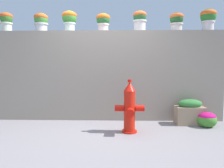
# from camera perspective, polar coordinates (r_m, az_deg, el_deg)

# --- Properties ---
(ground_plane) EXTENTS (24.00, 24.00, 0.00)m
(ground_plane) POSITION_cam_1_polar(r_m,az_deg,el_deg) (3.74, -2.62, -13.41)
(ground_plane) COLOR gray
(stone_wall) EXTENTS (5.00, 0.29, 1.92)m
(stone_wall) POSITION_cam_1_polar(r_m,az_deg,el_deg) (4.65, -1.67, 2.20)
(stone_wall) COLOR gray
(stone_wall) RESTS_ON ground
(potted_plant_0) EXTENTS (0.27, 0.27, 0.43)m
(potted_plant_0) POSITION_cam_1_polar(r_m,az_deg,el_deg) (5.36, -26.54, 15.12)
(potted_plant_0) COLOR beige
(potted_plant_0) RESTS_ON stone_wall
(potted_plant_1) EXTENTS (0.30, 0.30, 0.40)m
(potted_plant_1) POSITION_cam_1_polar(r_m,az_deg,el_deg) (5.04, -18.53, 15.76)
(potted_plant_1) COLOR silver
(potted_plant_1) RESTS_ON stone_wall
(potted_plant_2) EXTENTS (0.32, 0.32, 0.45)m
(potted_plant_2) POSITION_cam_1_polar(r_m,az_deg,el_deg) (4.90, -11.36, 16.83)
(potted_plant_2) COLOR silver
(potted_plant_2) RESTS_ON stone_wall
(potted_plant_3) EXTENTS (0.30, 0.30, 0.39)m
(potted_plant_3) POSITION_cam_1_polar(r_m,az_deg,el_deg) (4.78, -2.40, 16.64)
(potted_plant_3) COLOR beige
(potted_plant_3) RESTS_ON stone_wall
(potted_plant_4) EXTENTS (0.29, 0.29, 0.44)m
(potted_plant_4) POSITION_cam_1_polar(r_m,az_deg,el_deg) (4.79, 7.45, 16.88)
(potted_plant_4) COLOR beige
(potted_plant_4) RESTS_ON stone_wall
(potted_plant_5) EXTENTS (0.29, 0.29, 0.39)m
(potted_plant_5) POSITION_cam_1_polar(r_m,az_deg,el_deg) (4.90, 16.95, 16.09)
(potted_plant_5) COLOR beige
(potted_plant_5) RESTS_ON stone_wall
(potted_plant_6) EXTENTS (0.33, 0.33, 0.47)m
(potted_plant_6) POSITION_cam_1_polar(r_m,az_deg,el_deg) (5.15, 24.44, 15.95)
(potted_plant_6) COLOR silver
(potted_plant_6) RESTS_ON stone_wall
(fire_hydrant) EXTENTS (0.52, 0.41, 0.94)m
(fire_hydrant) POSITION_cam_1_polar(r_m,az_deg,el_deg) (3.76, 4.73, -6.59)
(fire_hydrant) COLOR red
(fire_hydrant) RESTS_ON ground
(flower_bush_left) EXTENTS (0.37, 0.34, 0.30)m
(flower_bush_left) POSITION_cam_1_polar(r_m,az_deg,el_deg) (4.54, 24.12, -8.55)
(flower_bush_left) COLOR #3E7F2C
(flower_bush_left) RESTS_ON ground
(planter_box) EXTENTS (0.56, 0.32, 0.51)m
(planter_box) POSITION_cam_1_polar(r_m,az_deg,el_deg) (4.58, 20.17, -7.15)
(planter_box) COLOR #937B60
(planter_box) RESTS_ON ground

